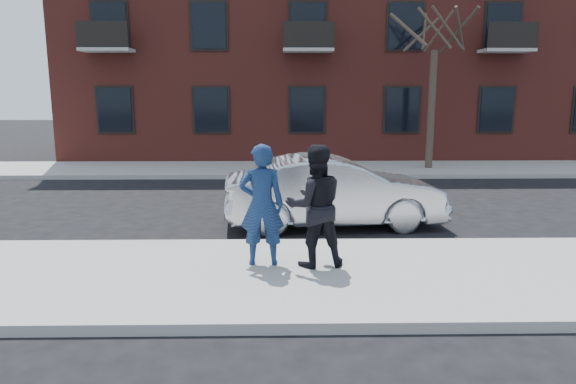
{
  "coord_description": "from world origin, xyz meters",
  "views": [
    {
      "loc": [
        -1.01,
        -7.66,
        2.82
      ],
      "look_at": [
        -0.87,
        0.4,
        1.28
      ],
      "focal_mm": 32.0,
      "sensor_mm": 36.0,
      "label": 1
    }
  ],
  "objects_px": {
    "man_hoodie": "(262,205)",
    "street_tree": "(436,15)",
    "man_peacoat": "(315,206)",
    "silver_sedan": "(334,192)"
  },
  "relations": [
    {
      "from": "silver_sedan",
      "to": "man_hoodie",
      "type": "distance_m",
      "value": 3.27
    },
    {
      "from": "street_tree",
      "to": "man_peacoat",
      "type": "height_order",
      "value": "street_tree"
    },
    {
      "from": "man_hoodie",
      "to": "man_peacoat",
      "type": "bearing_deg",
      "value": 174.36
    },
    {
      "from": "street_tree",
      "to": "man_hoodie",
      "type": "bearing_deg",
      "value": -118.16
    },
    {
      "from": "silver_sedan",
      "to": "man_hoodie",
      "type": "relative_size",
      "value": 2.41
    },
    {
      "from": "street_tree",
      "to": "man_hoodie",
      "type": "xyz_separation_m",
      "value": [
        -5.79,
        -10.81,
        -4.41
      ]
    },
    {
      "from": "silver_sedan",
      "to": "man_peacoat",
      "type": "bearing_deg",
      "value": 163.4
    },
    {
      "from": "street_tree",
      "to": "man_hoodie",
      "type": "height_order",
      "value": "street_tree"
    },
    {
      "from": "street_tree",
      "to": "silver_sedan",
      "type": "relative_size",
      "value": 1.46
    },
    {
      "from": "man_hoodie",
      "to": "street_tree",
      "type": "bearing_deg",
      "value": -118.72
    }
  ]
}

